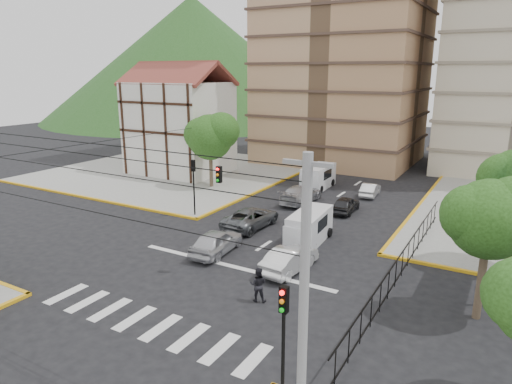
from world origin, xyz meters
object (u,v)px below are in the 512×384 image
Objects in this scene: traffic_light_se at (284,327)px; van_left_lane at (317,178)px; car_white_front_right at (290,259)px; traffic_light_nw at (194,178)px; van_right_lane at (308,228)px; pedestrian_crosswalk at (258,284)px; car_silver_front_left at (216,242)px.

traffic_light_se reaches higher than van_left_lane.
car_white_front_right is at bearing -73.10° from van_left_lane.
van_right_lane is (10.07, -0.77, -2.10)m from traffic_light_nw.
traffic_light_nw is 12.50m from car_white_front_right.
van_right_lane is 4.80m from car_white_front_right.
pedestrian_crosswalk is at bearing -40.33° from traffic_light_nw.
traffic_light_nw is 1.01× the size of car_white_front_right.
traffic_light_nw is 0.98× the size of car_silver_front_left.
car_silver_front_left is (5.80, -5.38, -2.34)m from traffic_light_nw.
traffic_light_nw reaches higher than car_white_front_right.
van_left_lane is at bearing 69.18° from traffic_light_nw.
traffic_light_se is 22.06m from traffic_light_nw.
van_left_lane is 19.51m from car_white_front_right.
traffic_light_se is 0.93× the size of van_right_lane.
van_right_lane is 14.76m from van_left_lane.
traffic_light_se is 11.38m from car_white_front_right.
traffic_light_se is at bearing 106.06° from pedestrian_crosswalk.
car_white_front_right is (-4.62, 10.13, -2.39)m from traffic_light_se.
pedestrian_crosswalk reaches higher than car_white_front_right.
van_left_lane is at bearing -92.23° from car_silver_front_left.
traffic_light_se is at bearing 119.64° from car_white_front_right.
traffic_light_se is 2.46× the size of pedestrian_crosswalk.
traffic_light_nw reaches higher than pedestrian_crosswalk.
traffic_light_nw is 14.14m from van_left_lane.
van_left_lane reaches higher than pedestrian_crosswalk.
traffic_light_se is at bearing 128.99° from car_silver_front_left.
van_left_lane is at bearing -66.97° from car_white_front_right.
pedestrian_crosswalk is at bearing 97.68° from car_white_front_right.
car_white_front_right is (10.98, -5.47, -2.39)m from traffic_light_nw.
van_left_lane is 23.39m from pedestrian_crosswalk.
car_silver_front_left is (0.83, -18.46, -0.31)m from van_left_lane.
traffic_light_nw is at bearing -111.85° from van_left_lane.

